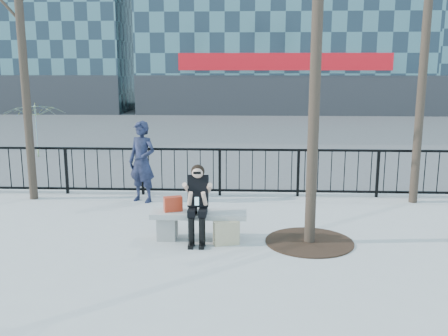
{
  "coord_description": "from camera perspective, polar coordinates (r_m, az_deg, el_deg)",
  "views": [
    {
      "loc": [
        0.82,
        -8.23,
        2.96
      ],
      "look_at": [
        0.4,
        0.8,
        1.1
      ],
      "focal_mm": 40.0,
      "sensor_mm": 36.0,
      "label": 1
    }
  ],
  "objects": [
    {
      "name": "vendor_umbrella",
      "position": [
        17.46,
        -20.72,
        4.05
      ],
      "size": [
        2.07,
        2.11,
        1.78
      ],
      "primitive_type": "imported",
      "rotation": [
        0.0,
        0.0,
        -0.07
      ],
      "color": "#D7E933",
      "rests_on": "ground"
    },
    {
      "name": "railing",
      "position": [
        11.52,
        -1.48,
        -0.45
      ],
      "size": [
        14.0,
        0.06,
        1.1
      ],
      "color": "black",
      "rests_on": "ground"
    },
    {
      "name": "tree_grate",
      "position": [
        8.72,
        9.72,
        -8.31
      ],
      "size": [
        1.5,
        1.5,
        0.02
      ],
      "primitive_type": "cylinder",
      "color": "black",
      "rests_on": "ground"
    },
    {
      "name": "seated_woman",
      "position": [
        8.43,
        -3.03,
        -4.15
      ],
      "size": [
        0.5,
        0.64,
        1.34
      ],
      "color": "black",
      "rests_on": "ground"
    },
    {
      "name": "standing_man",
      "position": [
        11.07,
        -9.34,
        0.71
      ],
      "size": [
        0.77,
        0.65,
        1.79
      ],
      "primitive_type": "imported",
      "rotation": [
        0.0,
        0.0,
        -0.41
      ],
      "color": "black",
      "rests_on": "ground"
    },
    {
      "name": "ground",
      "position": [
        8.79,
        -2.88,
        -8.08
      ],
      "size": [
        120.0,
        120.0,
        0.0
      ],
      "primitive_type": "plane",
      "color": "#A4A49F",
      "rests_on": "ground"
    },
    {
      "name": "shopping_bag",
      "position": [
        8.45,
        0.26,
        -7.44
      ],
      "size": [
        0.45,
        0.27,
        0.4
      ],
      "primitive_type": "cube",
      "rotation": [
        0.0,
        0.0,
        0.28
      ],
      "color": "beige",
      "rests_on": "ground"
    },
    {
      "name": "bench_main",
      "position": [
        8.69,
        -2.9,
        -6.21
      ],
      "size": [
        1.65,
        0.46,
        0.49
      ],
      "color": "gray",
      "rests_on": "ground"
    },
    {
      "name": "street_surface",
      "position": [
        23.44,
        0.64,
        4.36
      ],
      "size": [
        60.0,
        23.0,
        0.01
      ],
      "primitive_type": "cube",
      "color": "#474747",
      "rests_on": "ground"
    },
    {
      "name": "handbag",
      "position": [
        8.67,
        -5.85,
        -4.11
      ],
      "size": [
        0.34,
        0.24,
        0.26
      ],
      "primitive_type": "cube",
      "rotation": [
        0.0,
        0.0,
        0.35
      ],
      "color": "#B52D16",
      "rests_on": "bench_main"
    }
  ]
}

